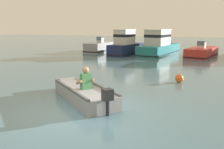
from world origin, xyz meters
name	(u,v)px	position (x,y,z in m)	size (l,w,h in m)	color
ground_plane	(74,116)	(0.00, 0.00, 0.00)	(120.00, 120.00, 0.00)	slate
rowboat_with_person	(84,93)	(-0.49, 1.47, 0.25)	(3.25, 2.84, 1.19)	gray
moored_boat_grey	(102,47)	(-6.71, 16.95, 0.46)	(1.97, 4.91, 1.55)	gray
moored_boat_navy	(126,45)	(-3.50, 15.13, 0.84)	(2.27, 4.83, 2.29)	#19234C
moored_boat_teal	(159,45)	(-0.71, 16.30, 0.84)	(2.98, 6.74, 2.30)	#1E727A
moored_boat_red	(202,52)	(2.99, 16.05, 0.37)	(2.75, 4.96, 1.35)	#B72D28
mooring_buoy	(179,78)	(2.27, 5.41, 0.19)	(0.38, 0.38, 0.38)	#E55919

